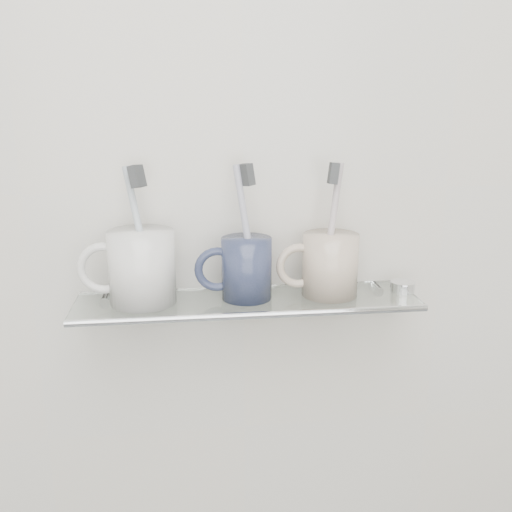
{
  "coord_description": "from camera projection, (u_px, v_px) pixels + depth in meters",
  "views": [
    {
      "loc": [
        -0.08,
        0.26,
        1.38
      ],
      "look_at": [
        0.01,
        1.04,
        1.16
      ],
      "focal_mm": 40.0,
      "sensor_mm": 36.0,
      "label": 1
    }
  ],
  "objects": [
    {
      "name": "mug_right_handle",
      "position": [
        299.0,
        266.0,
        0.83
      ],
      "size": [
        0.07,
        0.01,
        0.07
      ],
      "primitive_type": "torus",
      "rotation": [
        1.57,
        0.0,
        0.0
      ],
      "color": "beige",
      "rests_on": "mug_right"
    },
    {
      "name": "mug_right",
      "position": [
        330.0,
        265.0,
        0.84
      ],
      "size": [
        0.1,
        0.1,
        0.09
      ],
      "primitive_type": "cylinder",
      "rotation": [
        0.0,
        0.0,
        -0.21
      ],
      "color": "beige",
      "rests_on": "shelf_glass"
    },
    {
      "name": "bristles_center",
      "position": [
        246.0,
        175.0,
        0.79
      ],
      "size": [
        0.03,
        0.03,
        0.03
      ],
      "primitive_type": "cube",
      "rotation": [
        -0.11,
        -0.11,
        0.56
      ],
      "color": "#343638",
      "rests_on": "toothbrush_center"
    },
    {
      "name": "bristles_right",
      "position": [
        333.0,
        173.0,
        0.8
      ],
      "size": [
        0.02,
        0.03,
        0.03
      ],
      "primitive_type": "cube",
      "rotation": [
        -0.09,
        0.12,
        -0.1
      ],
      "color": "#343638",
      "rests_on": "toothbrush_right"
    },
    {
      "name": "bristles_left",
      "position": [
        137.0,
        176.0,
        0.77
      ],
      "size": [
        0.03,
        0.03,
        0.03
      ],
      "primitive_type": "cube",
      "rotation": [
        -0.09,
        -0.25,
        -0.49
      ],
      "color": "#343638",
      "rests_on": "toothbrush_left"
    },
    {
      "name": "mug_center_handle",
      "position": [
        217.0,
        269.0,
        0.82
      ],
      "size": [
        0.07,
        0.01,
        0.07
      ],
      "primitive_type": "torus",
      "rotation": [
        1.57,
        0.0,
        0.0
      ],
      "color": "#1E273D",
      "rests_on": "mug_center"
    },
    {
      "name": "toothbrush_left",
      "position": [
        140.0,
        234.0,
        0.79
      ],
      "size": [
        0.05,
        0.05,
        0.19
      ],
      "primitive_type": "cylinder",
      "rotation": [
        -0.09,
        -0.25,
        -0.49
      ],
      "color": "#9DB1BA",
      "rests_on": "mug_left"
    },
    {
      "name": "mug_center",
      "position": [
        247.0,
        268.0,
        0.83
      ],
      "size": [
        0.08,
        0.08,
        0.09
      ],
      "primitive_type": "cylinder",
      "rotation": [
        0.0,
        0.0,
        -0.07
      ],
      "color": "#1E273D",
      "rests_on": "shelf_glass"
    },
    {
      "name": "mug_left",
      "position": [
        142.0,
        267.0,
        0.81
      ],
      "size": [
        0.1,
        0.1,
        0.11
      ],
      "primitive_type": "cylinder",
      "rotation": [
        0.0,
        0.0,
        -0.08
      ],
      "color": "silver",
      "rests_on": "shelf_glass"
    },
    {
      "name": "mug_left_handle",
      "position": [
        104.0,
        268.0,
        0.8
      ],
      "size": [
        0.08,
        0.01,
        0.08
      ],
      "primitive_type": "torus",
      "rotation": [
        1.57,
        0.0,
        0.0
      ],
      "color": "silver",
      "rests_on": "mug_left"
    },
    {
      "name": "toothbrush_center",
      "position": [
        246.0,
        231.0,
        0.81
      ],
      "size": [
        0.04,
        0.02,
        0.19
      ],
      "primitive_type": "cylinder",
      "rotation": [
        -0.11,
        -0.11,
        0.56
      ],
      "color": "#A4A2B9",
      "rests_on": "mug_center"
    },
    {
      "name": "wall_back",
      "position": [
        243.0,
        190.0,
        0.85
      ],
      "size": [
        2.5,
        0.0,
        2.5
      ],
      "primitive_type": "plane",
      "rotation": [
        1.57,
        0.0,
        0.0
      ],
      "color": "beige",
      "rests_on": "ground"
    },
    {
      "name": "shelf_rail",
      "position": [
        252.0,
        315.0,
        0.78
      ],
      "size": [
        0.5,
        0.01,
        0.01
      ],
      "primitive_type": "cylinder",
      "rotation": [
        0.0,
        1.57,
        0.0
      ],
      "color": "silver",
      "rests_on": "shelf_glass"
    },
    {
      "name": "toothbrush_right",
      "position": [
        331.0,
        229.0,
        0.83
      ],
      "size": [
        0.03,
        0.03,
        0.19
      ],
      "primitive_type": "cylinder",
      "rotation": [
        -0.09,
        0.12,
        -0.1
      ],
      "color": "#B89D9A",
      "rests_on": "mug_right"
    },
    {
      "name": "shelf_glass",
      "position": [
        248.0,
        301.0,
        0.83
      ],
      "size": [
        0.5,
        0.12,
        0.01
      ],
      "primitive_type": "cube",
      "color": "silver",
      "rests_on": "wall_back"
    },
    {
      "name": "bracket_left",
      "position": [
        106.0,
        303.0,
        0.86
      ],
      "size": [
        0.02,
        0.03,
        0.02
      ],
      "primitive_type": "cylinder",
      "rotation": [
        1.57,
        0.0,
        0.0
      ],
      "color": "silver",
      "rests_on": "wall_back"
    },
    {
      "name": "chrome_cap",
      "position": [
        403.0,
        287.0,
        0.86
      ],
      "size": [
        0.04,
        0.04,
        0.02
      ],
      "primitive_type": "cylinder",
      "color": "silver",
      "rests_on": "shelf_glass"
    },
    {
      "name": "bracket_right",
      "position": [
        376.0,
        292.0,
        0.91
      ],
      "size": [
        0.02,
        0.03,
        0.02
      ],
      "primitive_type": "cylinder",
      "rotation": [
        1.57,
        0.0,
        0.0
      ],
      "color": "silver",
      "rests_on": "wall_back"
    }
  ]
}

